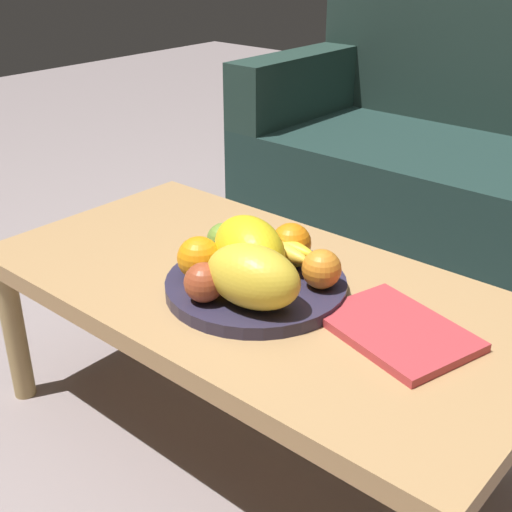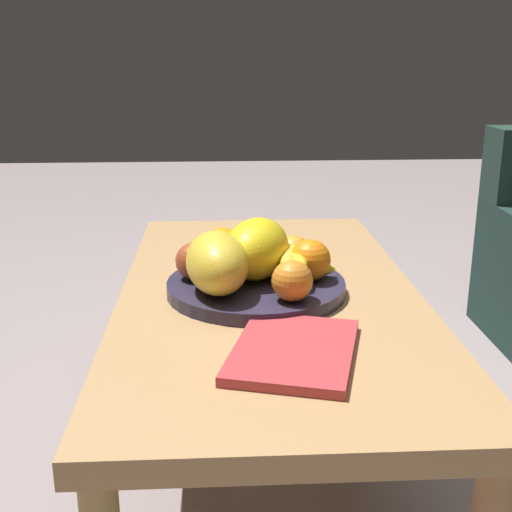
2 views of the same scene
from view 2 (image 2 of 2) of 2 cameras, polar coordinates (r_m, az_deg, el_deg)
name	(u,v)px [view 2 (image 2 of 2)]	position (r m, az deg, el deg)	size (l,w,h in m)	color
ground_plane	(268,457)	(1.48, 1.06, -16.95)	(8.00, 8.00, 0.00)	gray
coffee_table	(269,309)	(1.32, 1.14, -4.60)	(1.12, 0.58, 0.38)	tan
fruit_bowl	(256,287)	(1.28, 0.00, -2.66)	(0.35, 0.35, 0.03)	#2C283F
melon_large_front	(257,249)	(1.28, 0.07, 0.60)	(0.18, 0.12, 0.12)	yellow
melon_smaller_beside	(217,263)	(1.21, -3.39, -0.58)	(0.18, 0.11, 0.11)	yellow
orange_front	(310,260)	(1.28, 4.67, -0.36)	(0.08, 0.08, 0.08)	orange
orange_left	(292,281)	(1.17, 3.13, -2.14)	(0.07, 0.07, 0.07)	orange
orange_right	(293,252)	(1.34, 3.23, 0.31)	(0.07, 0.07, 0.07)	orange
orange_back	(222,248)	(1.35, -2.91, 0.70)	(0.08, 0.08, 0.08)	orange
apple_left	(271,246)	(1.38, 1.27, 0.87)	(0.07, 0.07, 0.07)	olive
apple_right	(194,261)	(1.29, -5.36, -0.41)	(0.07, 0.07, 0.07)	#A54627
banana_bunch	(292,264)	(1.28, 3.10, -0.69)	(0.17, 0.15, 0.06)	yellow
magazine	(294,351)	(1.03, 3.27, -8.16)	(0.25, 0.18, 0.02)	#BF3940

